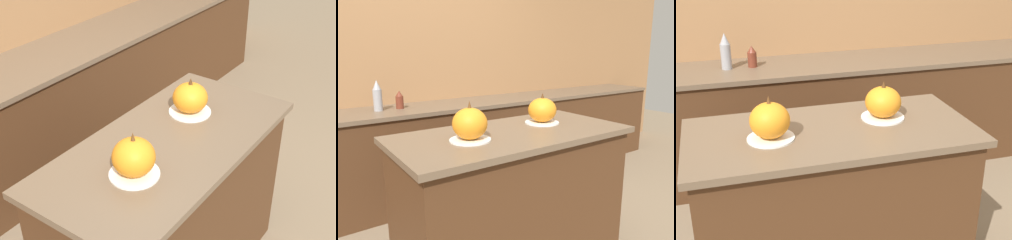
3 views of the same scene
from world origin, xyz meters
TOP-DOWN VIEW (x-y plane):
  - kitchen_island at (0.00, 0.00)m, footprint 1.40×0.68m
  - back_counter at (0.00, 1.33)m, footprint 6.00×0.60m
  - pumpkin_cake_left at (-0.30, -0.03)m, footprint 0.22×0.22m
  - pumpkin_cake_right at (0.29, 0.07)m, footprint 0.22×0.22m

SIDE VIEW (x-z plane):
  - back_counter at x=0.00m, z-range 0.00..0.89m
  - kitchen_island at x=0.00m, z-range 0.00..0.93m
  - pumpkin_cake_right at x=0.29m, z-range 0.91..1.11m
  - pumpkin_cake_left at x=-0.30m, z-range 0.91..1.12m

